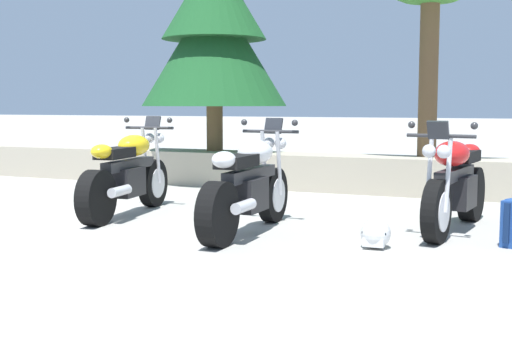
# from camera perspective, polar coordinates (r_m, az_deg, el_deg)

# --- Properties ---
(stone_wall) EXTENTS (36.00, 0.80, 0.55)m
(stone_wall) POSITION_cam_1_polar(r_m,az_deg,el_deg) (11.36, -6.88, 0.38)
(stone_wall) COLOR #A89E89
(stone_wall) RESTS_ON ground
(motorcycle_yellow_near_left) EXTENTS (0.68, 2.07, 1.18)m
(motorcycle_yellow_near_left) POSITION_cam_1_polar(r_m,az_deg,el_deg) (8.06, -11.00, -0.38)
(motorcycle_yellow_near_left) COLOR black
(motorcycle_yellow_near_left) RESTS_ON ground
(motorcycle_white_centre) EXTENTS (0.67, 2.06, 1.18)m
(motorcycle_white_centre) POSITION_cam_1_polar(r_m,az_deg,el_deg) (6.81, -0.60, -1.39)
(motorcycle_white_centre) COLOR black
(motorcycle_white_centre) RESTS_ON ground
(motorcycle_red_far_right) EXTENTS (0.67, 2.06, 1.18)m
(motorcycle_red_far_right) POSITION_cam_1_polar(r_m,az_deg,el_deg) (7.20, 16.81, -1.25)
(motorcycle_red_far_right) COLOR black
(motorcycle_red_far_right) RESTS_ON ground
(rider_helmet) EXTENTS (0.28, 0.28, 0.28)m
(rider_helmet) POSITION_cam_1_polar(r_m,az_deg,el_deg) (6.23, 10.28, -5.40)
(rider_helmet) COLOR silver
(rider_helmet) RESTS_ON ground
(pine_tree_far_left) EXTENTS (2.42, 2.42, 3.85)m
(pine_tree_far_left) POSITION_cam_1_polar(r_m,az_deg,el_deg) (11.24, -3.64, 12.25)
(pine_tree_far_left) COLOR brown
(pine_tree_far_left) RESTS_ON stone_wall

